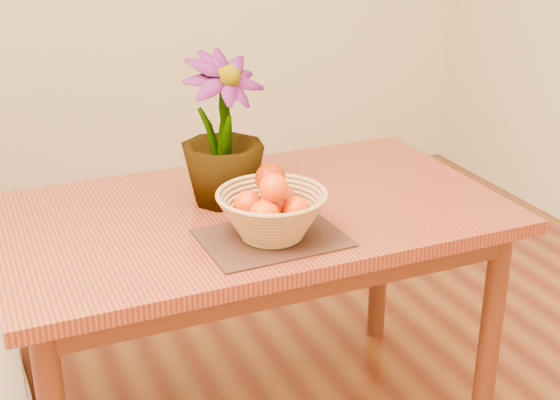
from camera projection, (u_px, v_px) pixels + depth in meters
name	position (u px, v px, depth m)	size (l,w,h in m)	color
table	(252.00, 236.00, 2.21)	(1.40, 0.80, 0.75)	maroon
placemat	(272.00, 238.00, 1.99)	(0.36, 0.27, 0.01)	#391E15
wicker_basket	(272.00, 217.00, 1.97)	(0.28, 0.28, 0.12)	#B18B49
orange_pile	(272.00, 196.00, 1.95)	(0.17, 0.18, 0.14)	#E34303
potted_plant	(222.00, 130.00, 2.14)	(0.24, 0.24, 0.42)	#123F12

